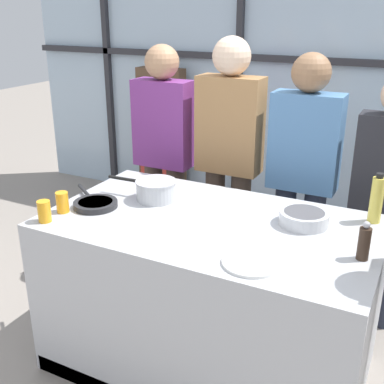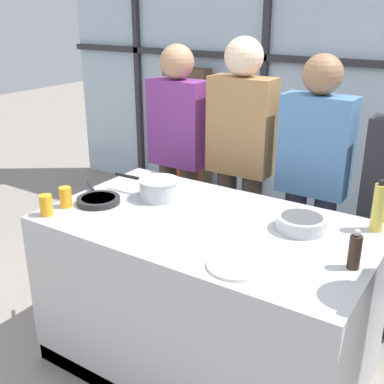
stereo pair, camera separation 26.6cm
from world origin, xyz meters
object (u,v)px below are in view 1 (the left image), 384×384
frying_pan (95,203)px  juice_glass_near (44,211)px  saucepan (156,190)px  spectator_center_left (229,152)px  spectator_center_right (303,170)px  oil_bottle (376,200)px  juice_glass_far (62,202)px  white_plate (251,262)px  pepper_grinder (364,242)px  mixing_bowl (304,218)px  spectator_far_left (164,148)px

frying_pan → juice_glass_near: bearing=-110.8°
saucepan → spectator_center_left: bearing=78.7°
spectator_center_right → saucepan: size_ratio=3.93×
oil_bottle → juice_glass_near: (-1.54, -0.78, -0.07)m
spectator_center_left → juice_glass_far: size_ratio=15.70×
spectator_center_left → spectator_center_right: 0.53m
juice_glass_near → juice_glass_far: same height
spectator_center_left → juice_glass_near: (-0.51, -1.27, -0.06)m
juice_glass_near → white_plate: bearing=3.6°
spectator_center_left → pepper_grinder: bearing=138.2°
spectator_center_right → oil_bottle: 0.71m
spectator_center_right → oil_bottle: size_ratio=6.44×
spectator_center_right → mixing_bowl: spectator_center_right is taller
frying_pan → pepper_grinder: size_ratio=2.13×
spectator_far_left → pepper_grinder: (1.57, -0.93, 0.01)m
white_plate → juice_glass_near: juice_glass_near is taller
frying_pan → oil_bottle: 1.52m
frying_pan → spectator_center_right: bearing=46.8°
spectator_far_left → mixing_bowl: spectator_far_left is taller
spectator_center_left → juice_glass_far: spectator_center_left is taller
spectator_far_left → spectator_center_left: 0.52m
spectator_far_left → white_plate: spectator_far_left is taller
juice_glass_far → spectator_center_right: bearing=47.6°
spectator_center_right → juice_glass_far: bearing=47.6°
frying_pan → juice_glass_far: juice_glass_far is taller
spectator_center_right → frying_pan: bearing=46.8°
spectator_far_left → mixing_bowl: bearing=150.9°
spectator_center_right → juice_glass_far: 1.53m
spectator_center_right → white_plate: spectator_center_right is taller
oil_bottle → mixing_bowl: bearing=-148.1°
mixing_bowl → juice_glass_near: bearing=-154.6°
spectator_far_left → mixing_bowl: (1.24, -0.69, -0.04)m
spectator_far_left → white_plate: bearing=133.5°
mixing_bowl → juice_glass_far: size_ratio=2.22×
oil_bottle → juice_glass_near: oil_bottle is taller
frying_pan → juice_glass_near: (-0.11, -0.28, 0.04)m
pepper_grinder → juice_glass_far: (-1.55, -0.20, -0.03)m
juice_glass_far → frying_pan: bearing=53.1°
spectator_far_left → pepper_grinder: spectator_far_left is taller
mixing_bowl → oil_bottle: oil_bottle is taller
oil_bottle → spectator_center_right: bearing=136.2°
spectator_far_left → saucepan: bearing=116.8°
spectator_center_right → juice_glass_near: spectator_center_right is taller
saucepan → pepper_grinder: pepper_grinder is taller
white_plate → juice_glass_near: size_ratio=2.28×
spectator_far_left → spectator_center_right: spectator_far_left is taller
saucepan → pepper_grinder: bearing=-9.1°
frying_pan → juice_glass_far: bearing=-126.9°
white_plate → spectator_center_right: bearing=94.5°
pepper_grinder → juice_glass_near: size_ratio=1.60×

